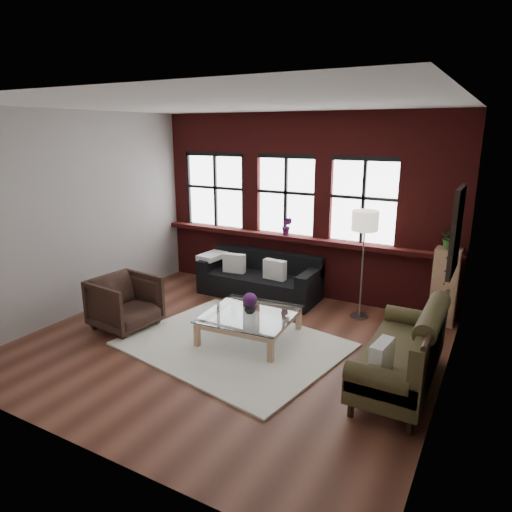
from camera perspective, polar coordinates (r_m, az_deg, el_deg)
The scene contains 26 objects.
floor at distance 6.51m, azimuth -3.38°, elevation -10.93°, with size 5.50×5.50×0.00m, color #51291E.
ceiling at distance 5.85m, azimuth -3.90°, elevation 18.44°, with size 5.50×5.50×0.00m, color white.
wall_back at distance 8.16m, azimuth 5.87°, elevation 6.25°, with size 5.50×5.50×0.00m, color #A5A09A.
wall_front at distance 4.17m, azimuth -22.36°, elevation -3.78°, with size 5.50×5.50×0.00m, color #A5A09A.
wall_left at distance 7.78m, azimuth -21.05°, elevation 4.86°, with size 5.00×5.00×0.00m, color #A5A09A.
wall_right at distance 5.10m, azimuth 23.46°, elevation -0.52°, with size 5.00×5.00×0.00m, color #A5A09A.
brick_backwall at distance 8.11m, azimuth 5.70°, elevation 6.20°, with size 5.50×0.12×3.20m, color #551414, non-canonical shape.
sill_ledge at distance 8.13m, azimuth 5.34°, elevation 2.21°, with size 5.50×0.30×0.08m, color #551414.
window_left at distance 8.95m, azimuth -4.99°, elevation 8.05°, with size 1.38×0.10×1.50m, color black, non-canonical shape.
window_mid at distance 8.21m, azimuth 3.82°, elevation 7.42°, with size 1.38×0.10×1.50m, color black, non-canonical shape.
window_right at distance 7.73m, azimuth 13.31°, elevation 6.54°, with size 1.38×0.10×1.50m, color black, non-canonical shape.
wall_poster at distance 5.34m, azimuth 23.77°, elevation 2.88°, with size 0.05×0.74×0.94m, color black, non-canonical shape.
shag_rug at distance 6.47m, azimuth -2.82°, elevation -10.96°, with size 2.80×2.20×0.03m, color white.
dark_sofa at distance 8.15m, azimuth 0.41°, elevation -2.45°, with size 2.15×0.87×0.78m, color black, non-canonical shape.
pillow_a at distance 8.23m, azimuth -2.74°, elevation -0.90°, with size 0.40×0.14×0.34m, color white.
pillow_b at distance 7.85m, azimuth 2.36°, elevation -1.71°, with size 0.40×0.14×0.34m, color white.
vintage_settee at distance 5.57m, azimuth 17.64°, elevation -10.58°, with size 0.86×1.94×1.04m, color #3E371C, non-canonical shape.
pillow_settee at distance 5.01m, azimuth 15.41°, elevation -12.08°, with size 0.14×0.38×0.34m, color white.
armchair at distance 7.15m, azimuth -16.05°, elevation -5.63°, with size 0.84×0.87×0.79m, color black.
coffee_table at distance 6.57m, azimuth -0.75°, elevation -8.80°, with size 1.21×1.21×0.40m, color tan, non-canonical shape.
vase at distance 6.46m, azimuth -0.76°, elevation -6.50°, with size 0.16×0.16×0.17m, color #B2B2B2.
flowers at distance 6.42m, azimuth -0.77°, elevation -5.49°, with size 0.20×0.20×0.20m, color #54205E.
drawer_chest at distance 7.55m, azimuth 22.55°, elevation -3.50°, with size 0.37×0.37×1.19m, color tan.
potted_plant_top at distance 7.35m, azimuth 23.15°, elevation 2.12°, with size 0.30×0.26×0.33m, color #2D5923.
floor_lamp at distance 7.27m, azimuth 13.18°, elevation -0.59°, with size 0.40×0.40×1.87m, color #A5A5A8, non-canonical shape.
sill_plant at distance 8.15m, azimuth 3.89°, elevation 3.75°, with size 0.18×0.15×0.33m, color #54205E.
Camera 1 is at (3.14, -4.92, 2.89)m, focal length 32.00 mm.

